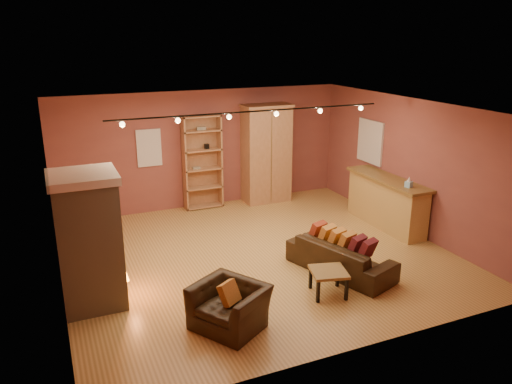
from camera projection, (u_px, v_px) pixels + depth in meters
name	position (u px, v px, depth m)	size (l,w,h in m)	color
floor	(258.00, 255.00, 9.53)	(7.00, 7.00, 0.00)	olive
ceiling	(258.00, 108.00, 8.69)	(7.00, 7.00, 0.00)	brown
back_wall	(203.00, 149.00, 11.95)	(7.00, 0.02, 2.80)	brown
left_wall	(53.00, 211.00, 7.78)	(0.02, 6.50, 2.80)	brown
right_wall	(411.00, 166.00, 10.44)	(0.02, 6.50, 2.80)	brown
fireplace	(89.00, 240.00, 7.53)	(1.01, 0.98, 2.12)	tan
back_window	(149.00, 148.00, 11.39)	(0.56, 0.04, 0.86)	silver
bookcase	(201.00, 161.00, 11.89)	(0.92, 0.36, 2.25)	tan
armoire	(266.00, 153.00, 12.31)	(1.19, 0.68, 2.43)	tan
bar_counter	(386.00, 202.00, 10.85)	(0.61, 2.28, 1.09)	tan
tissue_box	(409.00, 183.00, 10.03)	(0.15, 0.15, 0.22)	#90C7E6
right_window	(370.00, 142.00, 11.57)	(0.05, 0.90, 1.00)	silver
loveseat	(341.00, 251.00, 8.77)	(1.18, 2.04, 0.80)	black
armchair	(229.00, 300.00, 7.10)	(1.06, 1.17, 0.86)	black
coffee_table	(329.00, 274.00, 8.01)	(0.68, 0.68, 0.42)	brown
track_rail	(253.00, 113.00, 8.89)	(5.20, 0.09, 0.13)	black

